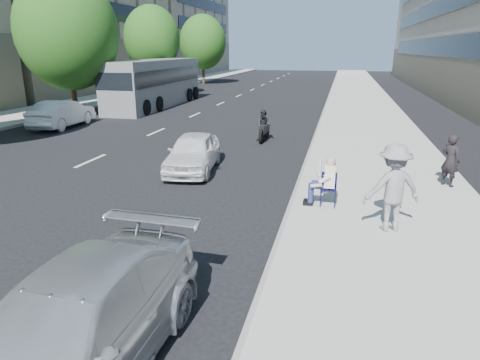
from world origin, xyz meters
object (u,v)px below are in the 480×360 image
(white_sedan_mid, at_px, (62,114))
(white_sedan_near, at_px, (193,152))
(pedestrian_woman, at_px, (450,160))
(bus, at_px, (156,83))
(seated_protester, at_px, (325,178))
(parked_sedan, at_px, (71,331))
(jogger, at_px, (393,188))
(motorcycle, at_px, (264,127))

(white_sedan_mid, bearing_deg, white_sedan_near, 142.57)
(pedestrian_woman, bearing_deg, bus, 0.37)
(white_sedan_near, bearing_deg, bus, 110.35)
(seated_protester, xyz_separation_m, parked_sedan, (-2.79, -6.80, -0.16))
(seated_protester, height_order, white_sedan_near, seated_protester)
(pedestrian_woman, distance_m, white_sedan_mid, 19.06)
(white_sedan_mid, bearing_deg, parked_sedan, 121.92)
(seated_protester, xyz_separation_m, pedestrian_woman, (3.51, 2.52, 0.05))
(jogger, xyz_separation_m, motorcycle, (-4.59, 9.57, -0.50))
(pedestrian_woman, relative_size, bus, 0.13)
(parked_sedan, distance_m, bus, 27.54)
(white_sedan_near, relative_size, motorcycle, 1.85)
(seated_protester, xyz_separation_m, jogger, (1.51, -1.26, 0.26))
(parked_sedan, bearing_deg, jogger, 54.45)
(jogger, relative_size, motorcycle, 0.96)
(white_sedan_near, height_order, motorcycle, motorcycle)
(parked_sedan, bearing_deg, seated_protester, 69.99)
(motorcycle, bearing_deg, parked_sedan, -86.50)
(motorcycle, bearing_deg, pedestrian_woman, -38.94)
(pedestrian_woman, xyz_separation_m, white_sedan_mid, (-17.77, 6.89, -0.20))
(seated_protester, relative_size, motorcycle, 0.64)
(jogger, bearing_deg, seated_protester, -59.84)
(seated_protester, distance_m, pedestrian_woman, 4.32)
(parked_sedan, distance_m, white_sedan_near, 9.83)
(jogger, distance_m, motorcycle, 10.63)
(jogger, xyz_separation_m, parked_sedan, (-4.30, -5.54, -0.43))
(parked_sedan, relative_size, bus, 0.40)
(jogger, distance_m, white_sedan_near, 7.37)
(seated_protester, distance_m, white_sedan_mid, 17.08)
(white_sedan_near, height_order, white_sedan_mid, white_sedan_mid)
(bus, bearing_deg, white_sedan_mid, -98.43)
(motorcycle, bearing_deg, white_sedan_mid, 176.82)
(white_sedan_near, height_order, bus, bus)
(motorcycle, bearing_deg, seated_protester, -67.28)
(jogger, bearing_deg, white_sedan_near, -54.12)
(jogger, relative_size, bus, 0.16)
(bus, bearing_deg, motorcycle, -47.16)
(white_sedan_near, distance_m, bus, 18.01)
(jogger, bearing_deg, pedestrian_woman, -137.90)
(seated_protester, relative_size, pedestrian_woman, 0.85)
(parked_sedan, bearing_deg, white_sedan_mid, 127.57)
(seated_protester, height_order, pedestrian_woman, pedestrian_woman)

